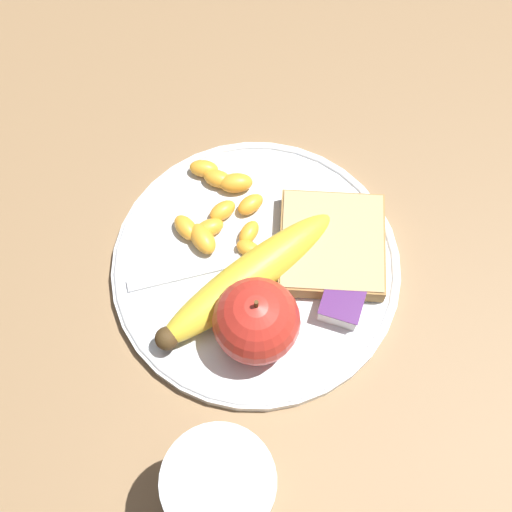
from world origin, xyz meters
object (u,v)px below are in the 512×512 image
(juice_glass, at_px, (221,490))
(jam_packet, at_px, (343,300))
(apple, at_px, (256,321))
(fork, at_px, (246,258))
(banana, at_px, (246,279))
(bread_slice, at_px, (332,245))
(plate, at_px, (256,266))

(juice_glass, height_order, jam_packet, juice_glass)
(apple, height_order, fork, apple)
(apple, relative_size, banana, 0.46)
(fork, height_order, jam_packet, jam_packet)
(bread_slice, distance_m, fork, 0.08)
(banana, bearing_deg, juice_glass, 12.42)
(plate, xyz_separation_m, banana, (0.02, -0.00, 0.02))
(plate, distance_m, apple, 0.08)
(jam_packet, bearing_deg, fork, -99.20)
(juice_glass, relative_size, banana, 0.57)
(plate, bearing_deg, banana, -3.90)
(bread_slice, xyz_separation_m, jam_packet, (0.05, 0.02, -0.00))
(juice_glass, bearing_deg, banana, -167.58)
(juice_glass, distance_m, apple, 0.14)
(plate, distance_m, jam_packet, 0.09)
(apple, distance_m, jam_packet, 0.09)
(juice_glass, height_order, apple, juice_glass)
(bread_slice, bearing_deg, apple, -22.00)
(banana, distance_m, fork, 0.03)
(plate, relative_size, fork, 1.60)
(plate, relative_size, bread_slice, 2.20)
(apple, bearing_deg, juice_glass, 6.80)
(banana, relative_size, fork, 1.08)
(juice_glass, xyz_separation_m, jam_packet, (-0.19, 0.05, -0.03))
(juice_glass, distance_m, fork, 0.22)
(juice_glass, relative_size, jam_packet, 2.34)
(juice_glass, bearing_deg, apple, -173.20)
(fork, bearing_deg, apple, -96.83)
(fork, relative_size, jam_packet, 3.79)
(plate, distance_m, fork, 0.01)
(bread_slice, bearing_deg, fork, -64.90)
(banana, bearing_deg, bread_slice, 133.38)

